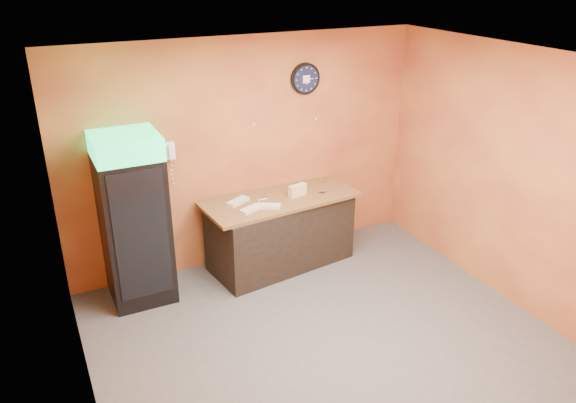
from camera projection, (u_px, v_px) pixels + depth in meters
floor at (325, 339)px, 5.75m from camera, size 4.50×4.50×0.00m
back_wall at (247, 153)px, 6.83m from camera, size 4.50×0.02×2.80m
left_wall at (73, 270)px, 4.28m from camera, size 0.02×4.00×2.80m
right_wall at (508, 177)px, 6.09m from camera, size 0.02×4.00×2.80m
ceiling at (334, 62)px, 4.63m from camera, size 4.50×4.00×0.02m
beverage_cooler at (135, 223)px, 6.09m from camera, size 0.68×0.69×1.93m
prep_counter at (281, 232)px, 7.01m from camera, size 1.83×1.01×0.87m
wall_clock at (305, 79)px, 6.79m from camera, size 0.38×0.06×0.38m
wall_phone at (170, 151)px, 6.33m from camera, size 0.11×0.10×0.20m
butcher_paper at (280, 199)px, 6.83m from camera, size 1.96×0.96×0.04m
sub_roll_stack at (298, 190)px, 6.83m from camera, size 0.24×0.12×0.15m
wrapped_sandwich_left at (251, 209)px, 6.46m from camera, size 0.30×0.20×0.04m
wrapped_sandwich_mid at (269, 206)px, 6.54m from camera, size 0.29×0.23×0.04m
wrapped_sandwich_right at (238, 201)px, 6.65m from camera, size 0.32×0.24×0.04m
kitchen_tool at (270, 197)px, 6.76m from camera, size 0.06×0.06×0.06m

